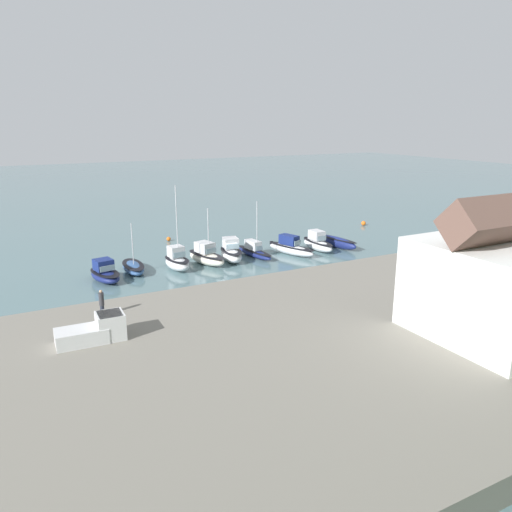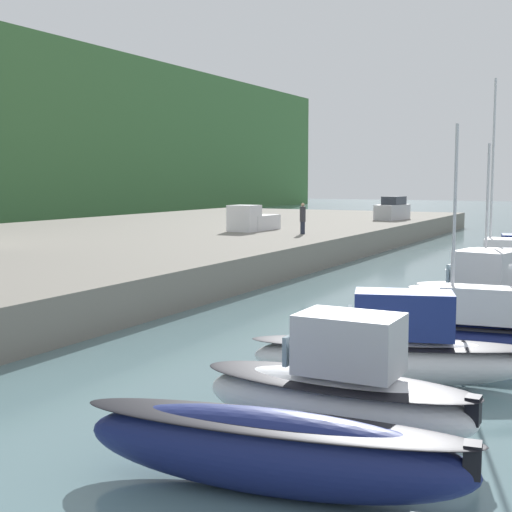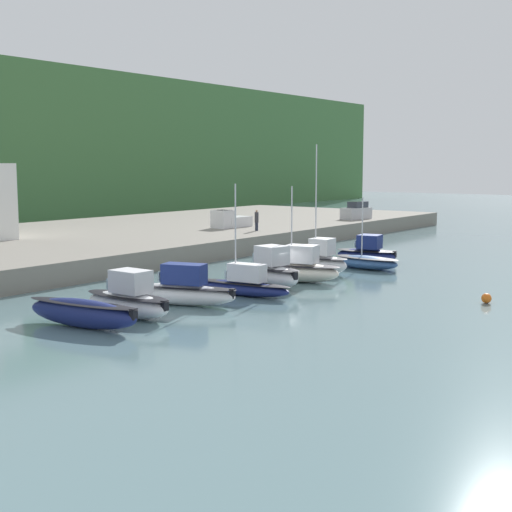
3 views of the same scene
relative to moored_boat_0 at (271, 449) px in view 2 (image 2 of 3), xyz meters
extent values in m
plane|color=slate|center=(16.48, -0.68, -0.79)|extent=(320.00, 320.00, 0.00)
ellipsoid|color=navy|center=(0.00, 0.01, -0.04)|extent=(2.39, 7.19, 1.50)
ellipsoid|color=black|center=(0.00, 0.01, 0.48)|extent=(2.47, 7.33, 0.12)
cube|color=black|center=(0.47, -3.31, 0.26)|extent=(0.40, 0.33, 0.56)
ellipsoid|color=white|center=(3.17, 0.04, -0.09)|extent=(1.95, 6.02, 1.41)
ellipsoid|color=black|center=(3.17, 0.04, 0.41)|extent=(2.03, 6.14, 0.12)
cube|color=silver|center=(3.17, -0.26, 1.25)|extent=(1.45, 2.11, 1.25)
cube|color=#8CA5B2|center=(3.17, 0.94, 1.06)|extent=(1.30, 0.11, 0.63)
cube|color=black|center=(3.18, -2.82, 0.20)|extent=(0.36, 0.28, 0.56)
ellipsoid|color=silver|center=(7.44, 0.16, -0.15)|extent=(3.80, 7.45, 1.30)
ellipsoid|color=black|center=(7.44, 0.16, 0.31)|extent=(3.90, 7.61, 0.12)
cube|color=navy|center=(7.55, -0.19, 1.11)|extent=(1.97, 2.81, 1.22)
cube|color=#8CA5B2|center=(7.12, 1.17, 0.93)|extent=(1.11, 0.44, 0.61)
ellipsoid|color=navy|center=(12.18, -0.99, -0.31)|extent=(2.26, 6.95, 0.96)
ellipsoid|color=black|center=(12.18, -0.99, 0.02)|extent=(2.33, 7.10, 0.12)
cube|color=silver|center=(12.22, -1.33, 0.73)|extent=(1.37, 2.50, 1.14)
cube|color=#8CA5B2|center=(12.06, 0.01, 0.56)|extent=(0.99, 0.22, 0.57)
cylinder|color=silver|center=(12.12, -0.48, 3.28)|extent=(0.10, 0.10, 6.24)
ellipsoid|color=white|center=(15.64, -0.62, 0.01)|extent=(3.26, 5.58, 1.61)
ellipsoid|color=black|center=(15.64, -0.62, 0.58)|extent=(3.37, 5.70, 0.12)
cube|color=silver|center=(15.59, -0.87, 1.47)|extent=(2.04, 2.13, 1.30)
cube|color=#8CA5B2|center=(15.80, 0.17, 1.28)|extent=(1.53, 0.40, 0.65)
ellipsoid|color=white|center=(18.84, -0.81, -0.08)|extent=(3.68, 6.54, 1.42)
ellipsoid|color=black|center=(18.84, -0.81, 0.42)|extent=(3.79, 6.68, 0.12)
cube|color=silver|center=(18.92, -1.11, 1.26)|extent=(2.13, 2.51, 1.26)
cube|color=#8CA5B2|center=(18.61, 0.08, 1.07)|extent=(1.45, 0.47, 0.63)
cylinder|color=silver|center=(18.73, -0.37, 3.36)|extent=(0.10, 0.10, 5.46)
ellipsoid|color=silver|center=(22.77, -0.21, -0.03)|extent=(2.60, 4.71, 1.53)
ellipsoid|color=black|center=(22.77, -0.21, 0.50)|extent=(2.69, 4.81, 0.12)
cube|color=silver|center=(22.79, -0.44, 1.37)|extent=(1.76, 1.74, 1.28)
cube|color=#8CA5B2|center=(22.69, 0.50, 1.18)|extent=(1.45, 0.25, 0.64)
cylinder|color=silver|center=(22.73, 0.12, 4.93)|extent=(0.10, 0.10, 8.40)
cube|color=#8CA5B2|center=(30.94, 0.97, 0.83)|extent=(1.60, 0.39, 0.60)
cube|color=#B7B7BC|center=(54.21, 14.08, 1.62)|extent=(4.42, 2.40, 1.40)
cube|color=#333842|center=(54.52, 14.04, 2.70)|extent=(2.51, 1.85, 0.76)
cube|color=silver|center=(36.50, 19.07, 1.47)|extent=(3.58, 2.12, 1.10)
cube|color=silver|center=(34.47, 19.14, 1.87)|extent=(1.96, 1.97, 1.90)
cube|color=#2D333D|center=(34.47, 19.14, 2.57)|extent=(1.68, 1.86, 0.50)
cylinder|color=#232838|center=(34.14, 14.40, 1.34)|extent=(0.32, 0.32, 0.85)
cylinder|color=#333338|center=(34.14, 14.40, 2.29)|extent=(0.40, 0.40, 1.05)
sphere|color=tan|center=(34.14, 14.40, 2.94)|extent=(0.24, 0.24, 0.24)
camera|label=1|loc=(40.81, 53.23, 16.08)|focal=35.00mm
camera|label=2|loc=(-10.72, -5.26, 4.67)|focal=50.00mm
camera|label=3|loc=(-23.50, -29.00, 7.62)|focal=50.00mm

